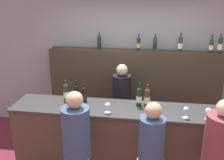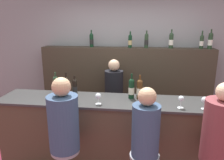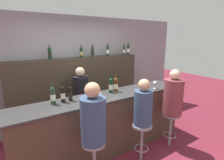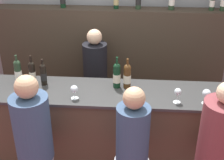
% 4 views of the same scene
% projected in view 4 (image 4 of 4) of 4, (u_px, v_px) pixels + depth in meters
% --- Properties ---
extents(wall_back, '(6.40, 0.05, 2.60)m').
position_uv_depth(wall_back, '(112.00, 29.00, 4.46)').
color(wall_back, gray).
rests_on(wall_back, ground_plane).
extents(bar_counter, '(3.31, 0.61, 1.09)m').
position_uv_depth(bar_counter, '(102.00, 133.00, 3.53)').
color(bar_counter, '#473828').
rests_on(bar_counter, ground_plane).
extents(back_bar_cabinet, '(3.11, 0.28, 1.66)m').
position_uv_depth(back_bar_cabinet, '(111.00, 66.00, 4.48)').
color(back_bar_cabinet, '#382D23').
rests_on(back_bar_cabinet, ground_plane).
extents(wine_bottle_counter_0, '(0.08, 0.08, 0.34)m').
position_uv_depth(wine_bottle_counter_0, '(18.00, 72.00, 3.37)').
color(wine_bottle_counter_0, '#233823').
rests_on(wine_bottle_counter_0, bar_counter).
extents(wine_bottle_counter_1, '(0.07, 0.07, 0.33)m').
position_uv_depth(wine_bottle_counter_1, '(32.00, 73.00, 3.36)').
color(wine_bottle_counter_1, black).
rests_on(wine_bottle_counter_1, bar_counter).
extents(wine_bottle_counter_2, '(0.07, 0.07, 0.30)m').
position_uv_depth(wine_bottle_counter_2, '(43.00, 74.00, 3.35)').
color(wine_bottle_counter_2, black).
rests_on(wine_bottle_counter_2, bar_counter).
extents(wine_bottle_counter_3, '(0.08, 0.08, 0.35)m').
position_uv_depth(wine_bottle_counter_3, '(117.00, 75.00, 3.29)').
color(wine_bottle_counter_3, black).
rests_on(wine_bottle_counter_3, bar_counter).
extents(wine_bottle_counter_4, '(0.08, 0.08, 0.33)m').
position_uv_depth(wine_bottle_counter_4, '(127.00, 76.00, 3.29)').
color(wine_bottle_counter_4, '#4C2D14').
rests_on(wine_bottle_counter_4, bar_counter).
extents(wine_bottle_backbar_4, '(0.07, 0.07, 0.31)m').
position_uv_depth(wine_bottle_backbar_4, '(213.00, 1.00, 3.95)').
color(wine_bottle_backbar_4, '#233823').
rests_on(wine_bottle_backbar_4, back_bar_cabinet).
extents(wine_bottle_backbar_5, '(0.08, 0.08, 0.33)m').
position_uv_depth(wine_bottle_backbar_5, '(224.00, 0.00, 3.94)').
color(wine_bottle_backbar_5, '#233823').
rests_on(wine_bottle_backbar_5, back_bar_cabinet).
extents(wine_glass_0, '(0.08, 0.08, 0.15)m').
position_uv_depth(wine_glass_0, '(74.00, 90.00, 3.10)').
color(wine_glass_0, silver).
rests_on(wine_glass_0, bar_counter).
extents(wine_glass_1, '(0.07, 0.07, 0.16)m').
position_uv_depth(wine_glass_1, '(178.00, 92.00, 3.03)').
color(wine_glass_1, silver).
rests_on(wine_glass_1, bar_counter).
extents(wine_glass_2, '(0.08, 0.08, 0.16)m').
position_uv_depth(wine_glass_2, '(207.00, 94.00, 3.01)').
color(wine_glass_2, silver).
rests_on(wine_glass_2, bar_counter).
extents(guest_seated_left, '(0.35, 0.35, 0.86)m').
position_uv_depth(guest_seated_left, '(32.00, 124.00, 2.83)').
color(guest_seated_left, '#334766').
rests_on(guest_seated_left, bar_stool_left).
extents(guest_seated_middle, '(0.30, 0.30, 0.79)m').
position_uv_depth(guest_seated_middle, '(133.00, 131.00, 2.78)').
color(guest_seated_middle, '#334766').
rests_on(guest_seated_middle, bar_stool_middle).
extents(guest_seated_right, '(0.36, 0.36, 0.86)m').
position_uv_depth(guest_seated_right, '(220.00, 133.00, 2.72)').
color(guest_seated_right, brown).
rests_on(guest_seated_right, bar_stool_right).
extents(bartender, '(0.31, 0.31, 1.51)m').
position_uv_depth(bartender, '(96.00, 88.00, 4.16)').
color(bartender, black).
rests_on(bartender, ground_plane).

